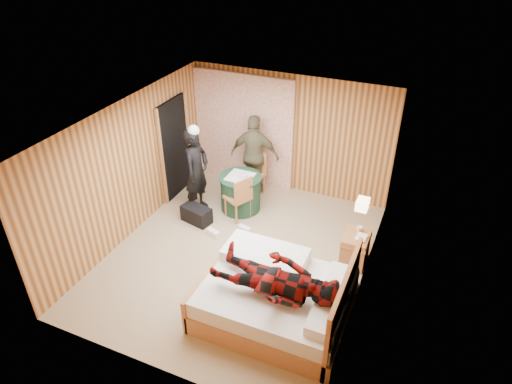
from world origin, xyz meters
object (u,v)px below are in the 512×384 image
at_px(round_table, 241,192).
at_px(wall_lamp, 363,204).
at_px(man_at_table, 255,155).
at_px(duffel_bag, 196,214).
at_px(chair_near, 240,195).
at_px(chair_far, 255,170).
at_px(bed, 278,298).
at_px(man_on_bed, 275,273).
at_px(woman_standing, 197,171).
at_px(nightstand, 355,248).

bearing_deg(round_table, wall_lamp, -19.78).
bearing_deg(man_at_table, duffel_bag, 60.48).
relative_size(chair_near, duffel_bag, 1.62).
xyz_separation_m(chair_far, chair_near, (0.13, -0.99, -0.00)).
relative_size(bed, man_on_bed, 1.21).
height_order(woman_standing, man_on_bed, man_on_bed).
bearing_deg(wall_lamp, chair_far, 147.82).
distance_m(chair_far, man_at_table, 0.33).
height_order(wall_lamp, man_at_table, man_at_table).
bearing_deg(man_on_bed, nightstand, 68.59).
bearing_deg(chair_far, round_table, -81.73).
xyz_separation_m(duffel_bag, man_on_bed, (2.32, -1.82, 0.85)).
distance_m(wall_lamp, round_table, 2.82).
height_order(bed, round_table, bed).
relative_size(bed, chair_far, 2.29).
distance_m(nightstand, chair_near, 2.36).
bearing_deg(woman_standing, wall_lamp, -98.88).
bearing_deg(man_on_bed, bed, 97.52).
height_order(round_table, man_on_bed, man_on_bed).
relative_size(round_table, chair_near, 0.91).
relative_size(nightstand, chair_far, 0.62).
bearing_deg(man_at_table, chair_near, 90.59).
bearing_deg(duffel_bag, nightstand, 13.61).
height_order(woman_standing, man_at_table, woman_standing).
distance_m(round_table, woman_standing, 0.97).
bearing_deg(man_at_table, wall_lamp, 139.84).
relative_size(wall_lamp, man_at_table, 0.15).
bearing_deg(man_on_bed, man_at_table, 117.83).
height_order(chair_far, man_at_table, man_at_table).
relative_size(round_table, duffel_bag, 1.46).
bearing_deg(man_on_bed, duffel_bag, 141.78).
xyz_separation_m(wall_lamp, chair_near, (-2.36, 0.57, -0.76)).
height_order(duffel_bag, man_at_table, man_at_table).
height_order(chair_far, man_on_bed, man_on_bed).
height_order(bed, man_at_table, man_at_table).
bearing_deg(round_table, woman_standing, -155.12).
distance_m(round_table, duffel_bag, 0.98).
bearing_deg(duffel_bag, man_at_table, 80.92).
xyz_separation_m(chair_near, duffel_bag, (-0.73, -0.42, -0.38)).
bearing_deg(round_table, chair_far, 88.85).
relative_size(chair_far, man_on_bed, 0.53).
bearing_deg(man_on_bed, wall_lamp, 65.21).
distance_m(chair_far, man_on_bed, 3.70).
xyz_separation_m(wall_lamp, chair_far, (-2.49, 1.57, -0.76)).
bearing_deg(duffel_bag, chair_far, 79.95).
distance_m(nightstand, duffel_bag, 3.05).
bearing_deg(round_table, duffel_bag, -128.05).
bearing_deg(nightstand, man_on_bed, -111.41).
xyz_separation_m(chair_far, man_at_table, (-0.01, 0.04, 0.32)).
height_order(chair_near, woman_standing, woman_standing).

